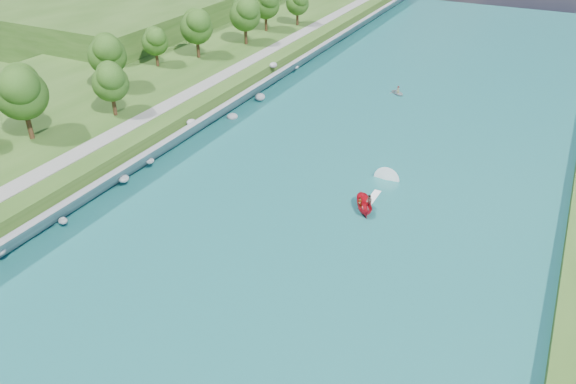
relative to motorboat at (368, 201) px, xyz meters
The scene contains 8 objects.
ground 15.75m from the motorboat, 108.30° to the right, with size 260.00×260.00×0.00m, color #2D5119.
river_water 7.12m from the motorboat, 134.24° to the left, with size 55.00×240.00×0.10m, color #1A6261.
berm_west 55.18m from the motorboat, behind, with size 45.00×240.00×3.50m, color #2D5119.
riprap_bank 31.19m from the motorboat, behind, with size 4.21×236.00×4.31m.
riverside_path 37.88m from the motorboat, behind, with size 3.00×200.00×0.10m, color gray.
trees_west 47.76m from the motorboat, 169.02° to the right, with size 15.48×152.72×12.86m.
motorboat is the anchor object (origin of this frame).
raft 40.49m from the motorboat, 102.07° to the left, with size 3.75×3.62×1.59m.
Camera 1 is at (23.14, -42.63, 37.09)m, focal length 35.00 mm.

